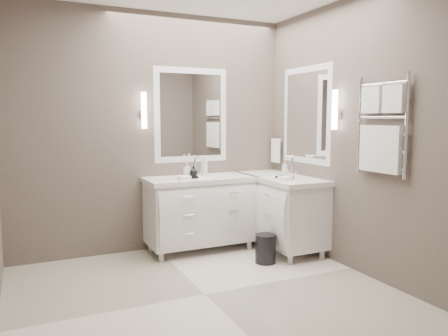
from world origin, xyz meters
name	(u,v)px	position (x,y,z in m)	size (l,w,h in m)	color
floor	(205,295)	(0.00, 0.00, -0.01)	(3.20, 3.00, 0.01)	silver
wall_back	(154,133)	(0.00, 1.50, 1.35)	(3.20, 0.01, 2.70)	#554A44
wall_front	(314,150)	(0.00, -1.50, 1.35)	(3.20, 0.01, 2.70)	#554A44
wall_right	(355,135)	(1.60, 0.00, 1.35)	(0.01, 3.00, 2.70)	#554A44
vanity_back	(200,208)	(0.45, 1.23, 0.49)	(1.24, 0.59, 0.97)	white
vanity_right	(280,207)	(1.33, 0.90, 0.49)	(0.59, 1.24, 0.97)	white
mirror_back	(191,115)	(0.45, 1.49, 1.55)	(0.90, 0.02, 1.10)	white
mirror_right	(306,115)	(1.59, 0.80, 1.55)	(0.02, 0.90, 1.10)	white
sconce_back	(144,111)	(-0.13, 1.43, 1.59)	(0.06, 0.06, 0.40)	white
sconce_right	(335,111)	(1.53, 0.22, 1.59)	(0.06, 0.06, 0.40)	white
towel_bar_corner	(276,150)	(1.54, 1.36, 1.12)	(0.03, 0.22, 0.30)	white
towel_ladder	(381,132)	(1.55, -0.40, 1.39)	(0.06, 0.58, 0.90)	white
waste_bin	(265,249)	(0.90, 0.51, 0.15)	(0.22, 0.22, 0.30)	black
amenity_tray_back	(190,177)	(0.32, 1.18, 0.86)	(0.16, 0.12, 0.02)	black
amenity_tray_right	(285,177)	(1.26, 0.71, 0.86)	(0.13, 0.17, 0.03)	black
water_bottle	(204,168)	(0.49, 1.18, 0.96)	(0.07, 0.07, 0.21)	silver
soap_bottle_a	(187,169)	(0.29, 1.20, 0.95)	(0.07, 0.07, 0.15)	white
soap_bottle_b	(194,171)	(0.35, 1.15, 0.93)	(0.09, 0.09, 0.12)	black
soap_bottle_c	(285,169)	(1.26, 0.71, 0.96)	(0.07, 0.07, 0.17)	white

